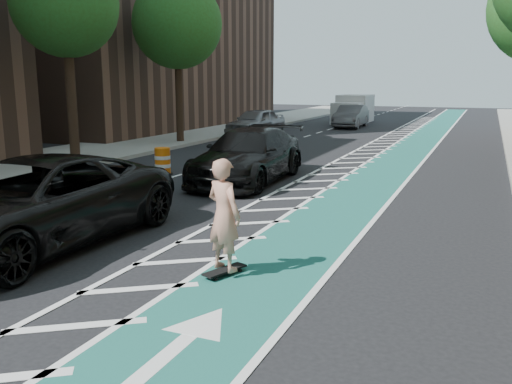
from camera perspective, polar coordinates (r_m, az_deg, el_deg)
The scene contains 17 objects.
ground at distance 10.50m, azimuth -14.56°, elevation -6.05°, with size 120.00×120.00×0.00m, color black.
bike_lane at distance 18.42m, azimuth 12.74°, elevation 1.63°, with size 2.00×90.00×0.01m, color #175149.
buffer_strip at distance 18.74m, azimuth 8.23°, elevation 1.97°, with size 1.40×90.00×0.01m, color silver.
sidewalk_left at distance 23.99m, azimuth -18.10°, elevation 3.80°, with size 5.00×90.00×0.15m, color gray.
curb_left at distance 22.46m, azimuth -13.36°, elevation 3.57°, with size 0.12×90.00×0.16m, color gray.
tree_l_c at distance 21.40m, azimuth -19.38°, elevation 18.15°, with size 4.20×4.20×7.90m.
tree_l_d at distance 27.85m, azimuth -7.78°, elevation 17.03°, with size 4.20×4.20×7.90m.
skateboard at distance 8.95m, azimuth -3.32°, elevation -8.23°, with size 0.50×0.84×0.11m.
skateboarder at distance 8.67m, azimuth -3.39°, elevation -2.42°, with size 0.67×0.44×1.83m, color tan.
suv_near at distance 11.10m, azimuth -22.38°, elevation -1.08°, with size 2.82×6.12×1.70m, color black.
suv_far at distance 16.98m, azimuth -0.83°, elevation 3.86°, with size 2.29×5.64×1.64m, color black.
car_silver at distance 31.17m, azimuth -0.01°, elevation 7.37°, with size 1.85×4.59×1.56m, color gray.
car_grey at distance 37.28m, azimuth 9.97°, elevation 7.86°, with size 1.58×4.54×1.50m, color #535357.
box_truck at distance 41.76m, azimuth 10.18°, elevation 8.51°, with size 2.29×4.93×2.04m.
barrel_a at distance 18.58m, azimuth -9.80°, elevation 3.15°, with size 0.66×0.66×0.90m.
barrel_b at distance 24.11m, azimuth -1.04°, elevation 5.36°, with size 0.73×0.73×1.00m.
barrel_c at distance 24.74m, azimuth -1.42°, elevation 5.33°, with size 0.61×0.61×0.83m.
Camera 1 is at (6.21, -7.87, 3.14)m, focal length 38.00 mm.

